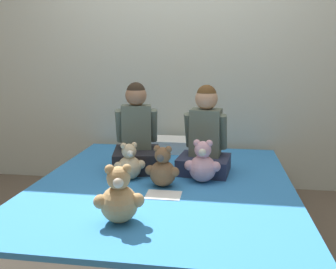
{
  "coord_description": "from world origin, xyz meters",
  "views": [
    {
      "loc": [
        0.36,
        -2.2,
        1.19
      ],
      "look_at": [
        0.0,
        0.19,
        0.66
      ],
      "focal_mm": 38.0,
      "sensor_mm": 36.0,
      "label": 1
    }
  ],
  "objects_px": {
    "bed": "(164,209)",
    "teddy_bear_at_foot_of_bed": "(119,198)",
    "child_on_left": "(137,137)",
    "teddy_bear_held_by_right_child": "(203,164)",
    "child_on_right": "(205,138)",
    "teddy_bear_between_children": "(163,169)",
    "sign_card": "(163,195)",
    "pillow_at_headboard": "(178,145)",
    "teddy_bear_held_by_left_child": "(129,164)"
  },
  "relations": [
    {
      "from": "teddy_bear_between_children",
      "to": "teddy_bear_at_foot_of_bed",
      "type": "distance_m",
      "value": 0.55
    },
    {
      "from": "child_on_right",
      "to": "teddy_bear_held_by_right_child",
      "type": "bearing_deg",
      "value": -83.81
    },
    {
      "from": "bed",
      "to": "child_on_left",
      "type": "bearing_deg",
      "value": 132.24
    },
    {
      "from": "child_on_right",
      "to": "teddy_bear_at_foot_of_bed",
      "type": "height_order",
      "value": "child_on_right"
    },
    {
      "from": "child_on_right",
      "to": "teddy_bear_at_foot_of_bed",
      "type": "distance_m",
      "value": 0.97
    },
    {
      "from": "teddy_bear_held_by_right_child",
      "to": "child_on_left",
      "type": "bearing_deg",
      "value": 156.49
    },
    {
      "from": "bed",
      "to": "teddy_bear_held_by_right_child",
      "type": "relative_size",
      "value": 6.84
    },
    {
      "from": "teddy_bear_at_foot_of_bed",
      "to": "pillow_at_headboard",
      "type": "distance_m",
      "value": 1.42
    },
    {
      "from": "child_on_right",
      "to": "bed",
      "type": "bearing_deg",
      "value": -126.24
    },
    {
      "from": "pillow_at_headboard",
      "to": "teddy_bear_held_by_left_child",
      "type": "bearing_deg",
      "value": -106.87
    },
    {
      "from": "teddy_bear_held_by_right_child",
      "to": "teddy_bear_between_children",
      "type": "bearing_deg",
      "value": -152.8
    },
    {
      "from": "teddy_bear_between_children",
      "to": "sign_card",
      "type": "height_order",
      "value": "teddy_bear_between_children"
    },
    {
      "from": "pillow_at_headboard",
      "to": "sign_card",
      "type": "height_order",
      "value": "pillow_at_headboard"
    },
    {
      "from": "teddy_bear_held_by_left_child",
      "to": "sign_card",
      "type": "height_order",
      "value": "teddy_bear_held_by_left_child"
    },
    {
      "from": "teddy_bear_at_foot_of_bed",
      "to": "child_on_left",
      "type": "bearing_deg",
      "value": 83.7
    },
    {
      "from": "child_on_right",
      "to": "teddy_bear_between_children",
      "type": "height_order",
      "value": "child_on_right"
    },
    {
      "from": "pillow_at_headboard",
      "to": "sign_card",
      "type": "xyz_separation_m",
      "value": [
        0.04,
        -1.04,
        -0.05
      ]
    },
    {
      "from": "teddy_bear_at_foot_of_bed",
      "to": "sign_card",
      "type": "xyz_separation_m",
      "value": [
        0.16,
        0.38,
        -0.12
      ]
    },
    {
      "from": "bed",
      "to": "teddy_bear_at_foot_of_bed",
      "type": "xyz_separation_m",
      "value": [
        -0.12,
        -0.61,
        0.32
      ]
    },
    {
      "from": "child_on_right",
      "to": "teddy_bear_held_by_right_child",
      "type": "relative_size",
      "value": 2.18
    },
    {
      "from": "teddy_bear_at_foot_of_bed",
      "to": "sign_card",
      "type": "height_order",
      "value": "teddy_bear_at_foot_of_bed"
    },
    {
      "from": "teddy_bear_held_by_right_child",
      "to": "bed",
      "type": "bearing_deg",
      "value": -169.16
    },
    {
      "from": "sign_card",
      "to": "bed",
      "type": "bearing_deg",
      "value": 98.89
    },
    {
      "from": "pillow_at_headboard",
      "to": "bed",
      "type": "bearing_deg",
      "value": -90.0
    },
    {
      "from": "child_on_right",
      "to": "teddy_bear_held_by_right_child",
      "type": "height_order",
      "value": "child_on_right"
    },
    {
      "from": "child_on_right",
      "to": "pillow_at_headboard",
      "type": "xyz_separation_m",
      "value": [
        -0.26,
        0.54,
        -0.19
      ]
    },
    {
      "from": "child_on_right",
      "to": "pillow_at_headboard",
      "type": "relative_size",
      "value": 1.35
    },
    {
      "from": "bed",
      "to": "child_on_right",
      "type": "height_order",
      "value": "child_on_right"
    },
    {
      "from": "teddy_bear_between_children",
      "to": "sign_card",
      "type": "bearing_deg",
      "value": -73.32
    },
    {
      "from": "bed",
      "to": "teddy_bear_held_by_left_child",
      "type": "height_order",
      "value": "teddy_bear_held_by_left_child"
    },
    {
      "from": "teddy_bear_held_by_left_child",
      "to": "teddy_bear_between_children",
      "type": "xyz_separation_m",
      "value": [
        0.24,
        -0.1,
        0.0
      ]
    },
    {
      "from": "child_on_left",
      "to": "sign_card",
      "type": "height_order",
      "value": "child_on_left"
    },
    {
      "from": "teddy_bear_held_by_left_child",
      "to": "teddy_bear_at_foot_of_bed",
      "type": "bearing_deg",
      "value": -104.57
    },
    {
      "from": "pillow_at_headboard",
      "to": "sign_card",
      "type": "relative_size",
      "value": 2.2
    },
    {
      "from": "teddy_bear_held_by_right_child",
      "to": "pillow_at_headboard",
      "type": "relative_size",
      "value": 0.62
    },
    {
      "from": "bed",
      "to": "teddy_bear_at_foot_of_bed",
      "type": "bearing_deg",
      "value": -101.47
    },
    {
      "from": "child_on_left",
      "to": "teddy_bear_held_by_right_child",
      "type": "height_order",
      "value": "child_on_left"
    },
    {
      "from": "teddy_bear_held_by_left_child",
      "to": "pillow_at_headboard",
      "type": "height_order",
      "value": "teddy_bear_held_by_left_child"
    },
    {
      "from": "bed",
      "to": "teddy_bear_held_by_right_child",
      "type": "xyz_separation_m",
      "value": [
        0.25,
        0.04,
        0.31
      ]
    },
    {
      "from": "child_on_left",
      "to": "child_on_right",
      "type": "bearing_deg",
      "value": -10.96
    },
    {
      "from": "child_on_left",
      "to": "teddy_bear_at_foot_of_bed",
      "type": "xyz_separation_m",
      "value": [
        0.12,
        -0.88,
        -0.11
      ]
    },
    {
      "from": "child_on_right",
      "to": "teddy_bear_at_foot_of_bed",
      "type": "relative_size",
      "value": 2.08
    },
    {
      "from": "child_on_left",
      "to": "child_on_right",
      "type": "relative_size",
      "value": 1.02
    },
    {
      "from": "child_on_left",
      "to": "pillow_at_headboard",
      "type": "xyz_separation_m",
      "value": [
        0.24,
        0.54,
        -0.18
      ]
    },
    {
      "from": "teddy_bear_held_by_right_child",
      "to": "sign_card",
      "type": "xyz_separation_m",
      "value": [
        -0.22,
        -0.28,
        -0.12
      ]
    },
    {
      "from": "teddy_bear_held_by_right_child",
      "to": "teddy_bear_between_children",
      "type": "relative_size",
      "value": 1.07
    },
    {
      "from": "sign_card",
      "to": "teddy_bear_at_foot_of_bed",
      "type": "bearing_deg",
      "value": -113.05
    },
    {
      "from": "child_on_left",
      "to": "teddy_bear_held_by_left_child",
      "type": "height_order",
      "value": "child_on_left"
    },
    {
      "from": "teddy_bear_held_by_right_child",
      "to": "pillow_at_headboard",
      "type": "height_order",
      "value": "teddy_bear_held_by_right_child"
    },
    {
      "from": "teddy_bear_between_children",
      "to": "sign_card",
      "type": "xyz_separation_m",
      "value": [
        0.03,
        -0.16,
        -0.11
      ]
    }
  ]
}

